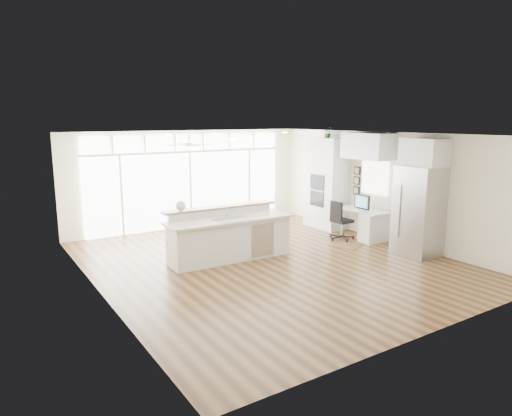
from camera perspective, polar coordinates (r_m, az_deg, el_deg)
floor at (r=9.85m, az=1.57°, el=-6.78°), size 7.00×8.00×0.02m
ceiling at (r=9.38m, az=1.66°, el=9.18°), size 7.00×8.00×0.02m
wall_back at (r=12.99m, az=-8.40°, el=3.61°), size 7.00×0.04×2.70m
wall_front at (r=6.69m, az=21.35°, el=-4.08°), size 7.00×0.04×2.70m
wall_left at (r=8.12m, az=-19.26°, el=-1.36°), size 0.04×8.00×2.70m
wall_right at (r=11.83m, az=15.77°, el=2.59°), size 0.04×8.00×2.70m
glass_wall at (r=12.97m, az=-8.26°, el=2.27°), size 5.80×0.06×2.08m
transom_row at (r=12.84m, az=-8.42°, el=8.15°), size 5.90×0.06×0.40m
desk_window at (r=11.98m, az=14.62°, el=3.71°), size 0.04×0.85×0.85m
ceiling_fan at (r=11.59m, az=-8.35°, el=8.34°), size 1.16×1.16×0.32m
recessed_lights at (r=9.55m, az=0.97°, el=9.09°), size 3.40×3.00×0.02m
oven_cabinet at (r=12.88m, az=8.78°, el=3.09°), size 0.64×1.20×2.50m
desk_nook at (r=11.94m, az=13.27°, el=-1.95°), size 0.72×1.30×0.76m
upper_cabinets at (r=11.69m, az=13.84°, el=7.52°), size 0.64×1.30×0.64m
refrigerator at (r=10.75m, az=19.65°, el=-0.36°), size 0.76×0.90×2.00m
fridge_cabinet at (r=10.63m, az=20.31°, el=6.56°), size 0.64×0.90×0.60m
framed_photos at (r=12.42m, az=12.49°, el=3.36°), size 0.06×0.22×0.80m
kitchen_island at (r=9.89m, az=-3.29°, el=-3.32°), size 2.82×1.12×1.11m
rug at (r=11.43m, az=11.49°, el=-4.38°), size 1.16×1.00×0.01m
office_chair at (r=11.70m, az=10.70°, el=-1.54°), size 0.52×0.48×0.99m
fishbowl at (r=9.72m, az=-9.40°, el=0.28°), size 0.24×0.24×0.22m
monitor at (r=11.77m, az=13.12°, el=0.78°), size 0.09×0.49×0.41m
keyboard at (r=11.68m, az=12.50°, el=-0.26°), size 0.16×0.30×0.01m
potted_plant at (r=12.76m, az=8.96°, el=9.16°), size 0.29×0.32×0.23m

